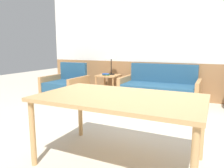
{
  "coord_description": "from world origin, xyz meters",
  "views": [
    {
      "loc": [
        0.89,
        -2.8,
        1.28
      ],
      "look_at": [
        -0.94,
        0.99,
        0.56
      ],
      "focal_mm": 35.0,
      "sensor_mm": 36.0,
      "label": 1
    }
  ],
  "objects": [
    {
      "name": "ground_plane",
      "position": [
        0.0,
        0.0,
        0.0
      ],
      "size": [
        16.0,
        16.0,
        0.0
      ],
      "primitive_type": "plane",
      "color": "beige"
    },
    {
      "name": "wall_back",
      "position": [
        0.0,
        2.63,
        1.35
      ],
      "size": [
        7.2,
        0.06,
        2.7
      ],
      "color": "#996B42",
      "rests_on": "ground_plane"
    },
    {
      "name": "couch",
      "position": [
        -0.27,
        2.13,
        0.26
      ],
      "size": [
        1.77,
        0.83,
        0.88
      ],
      "color": "#B27F4C",
      "rests_on": "ground_plane"
    },
    {
      "name": "armchair",
      "position": [
        -2.53,
        1.6,
        0.26
      ],
      "size": [
        0.94,
        0.87,
        0.87
      ],
      "rotation": [
        0.0,
        0.0,
        0.03
      ],
      "color": "#B27F4C",
      "rests_on": "ground_plane"
    },
    {
      "name": "side_table",
      "position": [
        -1.6,
        2.18,
        0.47
      ],
      "size": [
        0.54,
        0.54,
        0.57
      ],
      "color": "#B27F4C",
      "rests_on": "ground_plane"
    },
    {
      "name": "table_lamp",
      "position": [
        -1.57,
        2.27,
        1.04
      ],
      "size": [
        0.29,
        0.29,
        0.58
      ],
      "color": "black",
      "rests_on": "side_table"
    },
    {
      "name": "book_stack",
      "position": [
        -1.63,
        2.08,
        0.59
      ],
      "size": [
        0.18,
        0.16,
        0.05
      ],
      "color": "#2D7F3D",
      "rests_on": "side_table"
    },
    {
      "name": "dining_table",
      "position": [
        -0.03,
        -0.72,
        0.69
      ],
      "size": [
        1.75,
        1.03,
        0.76
      ],
      "color": "tan",
      "rests_on": "ground_plane"
    }
  ]
}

